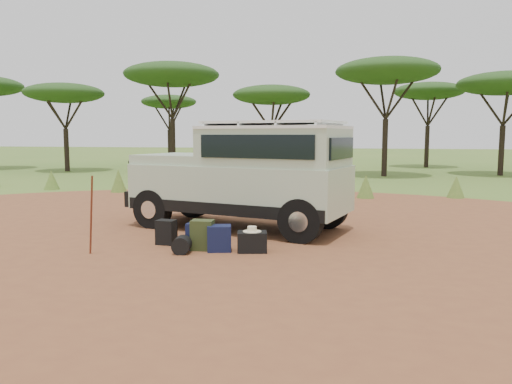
% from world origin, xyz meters
% --- Properties ---
extents(ground, '(140.00, 140.00, 0.00)m').
position_xyz_m(ground, '(0.00, 0.00, 0.00)').
color(ground, '#4F7429').
rests_on(ground, ground).
extents(dirt_clearing, '(23.00, 23.00, 0.01)m').
position_xyz_m(dirt_clearing, '(0.00, 0.00, 0.00)').
color(dirt_clearing, brown).
rests_on(dirt_clearing, ground).
extents(grass_fringe, '(36.60, 1.60, 0.90)m').
position_xyz_m(grass_fringe, '(0.12, 8.67, 0.40)').
color(grass_fringe, '#4F7429').
rests_on(grass_fringe, ground).
extents(acacia_treeline, '(46.70, 13.20, 6.26)m').
position_xyz_m(acacia_treeline, '(0.75, 19.81, 4.87)').
color(acacia_treeline, black).
rests_on(acacia_treeline, ground).
extents(safari_vehicle, '(5.28, 3.10, 2.43)m').
position_xyz_m(safari_vehicle, '(0.30, 2.21, 1.17)').
color(safari_vehicle, '#ABBEA2').
rests_on(safari_vehicle, ground).
extents(walking_staff, '(0.25, 0.23, 1.44)m').
position_xyz_m(walking_staff, '(-1.82, -0.81, 0.72)').
color(walking_staff, maroon).
rests_on(walking_staff, ground).
extents(backpack_black, '(0.38, 0.30, 0.49)m').
position_xyz_m(backpack_black, '(-0.86, 0.28, 0.24)').
color(backpack_black, black).
rests_on(backpack_black, ground).
extents(backpack_navy, '(0.40, 0.29, 0.50)m').
position_xyz_m(backpack_navy, '(-0.12, -0.01, 0.25)').
color(backpack_navy, '#13153D').
rests_on(backpack_navy, ground).
extents(backpack_olive, '(0.42, 0.32, 0.57)m').
position_xyz_m(backpack_olive, '(-0.02, -0.02, 0.28)').
color(backpack_olive, '#31411E').
rests_on(backpack_olive, ground).
extents(duffel_navy, '(0.50, 0.43, 0.49)m').
position_xyz_m(duffel_navy, '(0.31, -0.05, 0.24)').
color(duffel_navy, '#13153D').
rests_on(duffel_navy, ground).
extents(hard_case, '(0.60, 0.49, 0.38)m').
position_xyz_m(hard_case, '(0.91, 0.03, 0.19)').
color(hard_case, black).
rests_on(hard_case, ground).
extents(stuff_sack, '(0.37, 0.37, 0.32)m').
position_xyz_m(stuff_sack, '(-0.30, -0.37, 0.16)').
color(stuff_sack, black).
rests_on(stuff_sack, ground).
extents(safari_hat, '(0.34, 0.34, 0.10)m').
position_xyz_m(safari_hat, '(0.91, 0.03, 0.41)').
color(safari_hat, beige).
rests_on(safari_hat, hard_case).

